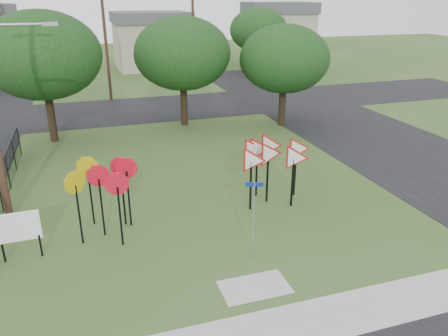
% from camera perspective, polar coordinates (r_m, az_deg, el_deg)
% --- Properties ---
extents(ground, '(140.00, 140.00, 0.00)m').
position_cam_1_polar(ground, '(15.02, 0.57, -10.09)').
color(ground, '#2F4F1D').
extents(sidewalk, '(30.00, 1.60, 0.02)m').
position_cam_1_polar(sidewalk, '(11.89, 7.43, -20.14)').
color(sidewalk, '#A19F98').
rests_on(sidewalk, ground).
extents(street_right, '(8.00, 50.00, 0.02)m').
position_cam_1_polar(street_right, '(28.46, 17.38, 4.53)').
color(street_right, black).
rests_on(street_right, ground).
extents(street_far, '(60.00, 8.00, 0.02)m').
position_cam_1_polar(street_far, '(33.31, -10.51, 7.57)').
color(street_far, black).
rests_on(street_far, ground).
extents(curb_pad, '(2.00, 1.20, 0.02)m').
position_cam_1_polar(curb_pad, '(13.16, 4.01, -15.26)').
color(curb_pad, '#A19F98').
rests_on(curb_pad, ground).
extents(street_name_sign, '(0.52, 0.21, 2.64)m').
position_cam_1_polar(street_name_sign, '(13.68, 3.88, -6.13)').
color(street_name_sign, gray).
rests_on(street_name_sign, ground).
extents(stop_sign_cluster, '(2.47, 1.97, 2.67)m').
position_cam_1_polar(stop_sign_cluster, '(15.47, -15.26, -1.75)').
color(stop_sign_cluster, black).
rests_on(stop_sign_cluster, ground).
extents(yield_sign_cluster, '(3.35, 2.22, 2.65)m').
position_cam_1_polar(yield_sign_cluster, '(17.58, 5.97, 1.69)').
color(yield_sign_cluster, black).
rests_on(yield_sign_cluster, ground).
extents(info_board, '(1.32, 0.08, 1.65)m').
position_cam_1_polar(info_board, '(15.22, -25.28, -7.19)').
color(info_board, black).
rests_on(info_board, ground).
extents(far_pole_a, '(1.40, 0.24, 9.00)m').
position_cam_1_polar(far_pole_a, '(36.32, -15.19, 15.70)').
color(far_pole_a, '#492F21').
rests_on(far_pole_a, ground).
extents(far_pole_b, '(1.40, 0.24, 8.50)m').
position_cam_1_polar(far_pole_b, '(41.51, -4.02, 16.67)').
color(far_pole_b, '#492F21').
rests_on(far_pole_b, ground).
extents(far_pole_c, '(1.40, 0.24, 9.00)m').
position_cam_1_polar(far_pole_c, '(42.65, -26.87, 14.98)').
color(far_pole_c, '#492F21').
rests_on(far_pole_c, ground).
extents(fence_run, '(0.05, 11.55, 1.50)m').
position_cam_1_polar(fence_run, '(20.00, -26.79, -1.65)').
color(fence_run, black).
rests_on(fence_run, ground).
extents(house_mid, '(8.40, 8.40, 6.20)m').
position_cam_1_polar(house_mid, '(52.95, -9.50, 16.20)').
color(house_mid, '#B3A690').
rests_on(house_mid, ground).
extents(house_right, '(8.30, 8.30, 7.20)m').
position_cam_1_polar(house_right, '(53.11, 6.96, 16.89)').
color(house_right, '#B3A690').
rests_on(house_right, ground).
extents(tree_near_left, '(6.40, 6.40, 7.27)m').
position_cam_1_polar(tree_near_left, '(26.35, -22.67, 13.40)').
color(tree_near_left, black).
rests_on(tree_near_left, ground).
extents(tree_near_mid, '(6.00, 6.00, 6.80)m').
position_cam_1_polar(tree_near_mid, '(27.99, -5.47, 14.64)').
color(tree_near_mid, black).
rests_on(tree_near_mid, ground).
extents(tree_near_right, '(5.60, 5.60, 6.33)m').
position_cam_1_polar(tree_near_right, '(28.11, 7.89, 13.92)').
color(tree_near_right, black).
rests_on(tree_near_right, ground).
extents(tree_far_right, '(6.00, 6.00, 6.80)m').
position_cam_1_polar(tree_far_right, '(47.79, 4.52, 17.54)').
color(tree_far_right, black).
rests_on(tree_far_right, ground).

